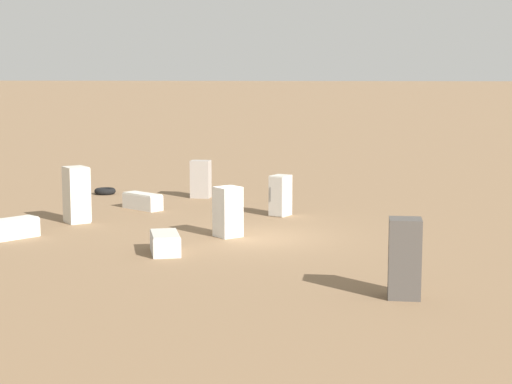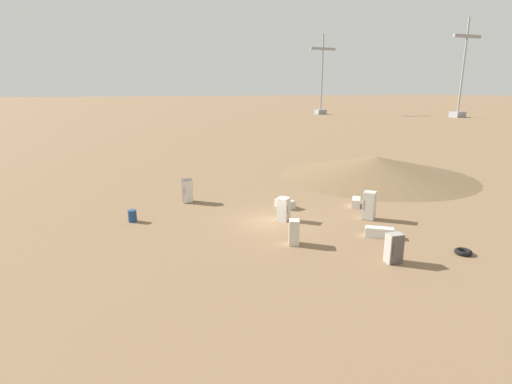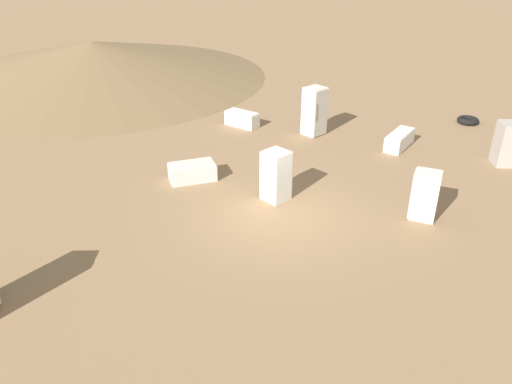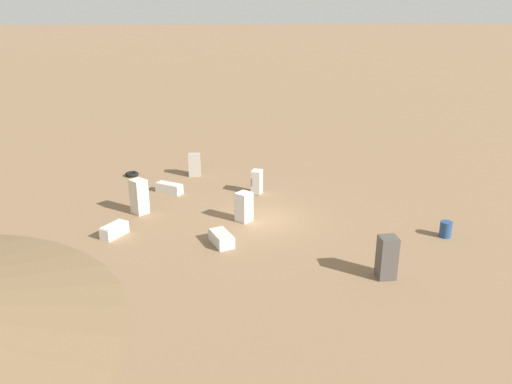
# 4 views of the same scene
# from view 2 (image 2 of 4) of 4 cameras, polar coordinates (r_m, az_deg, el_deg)

# --- Properties ---
(ground_plane) EXTENTS (1000.00, 1000.00, 0.00)m
(ground_plane) POSITION_cam_2_polar(r_m,az_deg,el_deg) (27.01, 2.09, -4.29)
(ground_plane) COLOR #846647
(dirt_mound) EXTENTS (19.40, 19.40, 2.02)m
(dirt_mound) POSITION_cam_2_polar(r_m,az_deg,el_deg) (42.56, 16.81, 3.48)
(dirt_mound) COLOR brown
(dirt_mound) RESTS_ON ground_plane
(power_pylon_0) EXTENTS (10.31, 3.54, 29.47)m
(power_pylon_0) POSITION_cam_2_polar(r_m,az_deg,el_deg) (143.27, 27.21, 13.14)
(power_pylon_0) COLOR gray
(power_pylon_0) RESTS_ON ground_plane
(power_pylon_1) EXTENTS (9.39, 3.22, 26.83)m
(power_pylon_1) POSITION_cam_2_polar(r_m,az_deg,el_deg) (145.76, 9.32, 14.18)
(power_pylon_1) COLOR gray
(power_pylon_1) RESTS_ON ground_plane
(discarded_fridge_0) EXTENTS (1.74, 1.47, 0.61)m
(discarded_fridge_0) POSITION_cam_2_polar(r_m,az_deg,el_deg) (25.34, 17.23, -5.53)
(discarded_fridge_0) COLOR white
(discarded_fridge_0) RESTS_ON ground_plane
(discarded_fridge_1) EXTENTS (0.82, 0.91, 1.48)m
(discarded_fridge_1) POSITION_cam_2_polar(r_m,az_deg,el_deg) (23.10, 5.46, -5.72)
(discarded_fridge_1) COLOR beige
(discarded_fridge_1) RESTS_ON ground_plane
(discarded_fridge_2) EXTENTS (1.01, 1.01, 1.59)m
(discarded_fridge_2) POSITION_cam_2_polar(r_m,az_deg,el_deg) (27.18, 3.97, -2.44)
(discarded_fridge_2) COLOR white
(discarded_fridge_2) RESTS_ON ground_plane
(discarded_fridge_3) EXTENTS (0.74, 0.76, 1.85)m
(discarded_fridge_3) POSITION_cam_2_polar(r_m,az_deg,el_deg) (31.90, -9.78, 0.19)
(discarded_fridge_3) COLOR #4C4742
(discarded_fridge_3) RESTS_ON ground_plane
(discarded_fridge_4) EXTENTS (1.23, 1.69, 0.59)m
(discarded_fridge_4) POSITION_cam_2_polar(r_m,az_deg,el_deg) (30.25, 4.18, -1.66)
(discarded_fridge_4) COLOR silver
(discarded_fridge_4) RESTS_ON ground_plane
(discarded_fridge_5) EXTENTS (0.82, 0.65, 1.55)m
(discarded_fridge_5) POSITION_cam_2_polar(r_m,az_deg,el_deg) (21.86, 19.12, -7.59)
(discarded_fridge_5) COLOR #A89E93
(discarded_fridge_5) RESTS_ON ground_plane
(discarded_fridge_6) EXTENTS (1.34, 1.53, 0.63)m
(discarded_fridge_6) POSITION_cam_2_polar(r_m,az_deg,el_deg) (31.42, 14.11, -1.43)
(discarded_fridge_6) COLOR white
(discarded_fridge_6) RESTS_ON ground_plane
(discarded_fridge_7) EXTENTS (1.07, 1.07, 1.95)m
(discarded_fridge_7) POSITION_cam_2_polar(r_m,az_deg,el_deg) (28.37, 15.87, -1.87)
(discarded_fridge_7) COLOR beige
(discarded_fridge_7) RESTS_ON ground_plane
(scrap_tire) EXTENTS (0.91, 0.91, 0.26)m
(scrap_tire) POSITION_cam_2_polar(r_m,az_deg,el_deg) (24.62, 27.49, -7.59)
(scrap_tire) COLOR black
(scrap_tire) RESTS_ON ground_plane
(rusty_barrel) EXTENTS (0.58, 0.58, 0.80)m
(rusty_barrel) POSITION_cam_2_polar(r_m,az_deg,el_deg) (28.21, -17.25, -3.28)
(rusty_barrel) COLOR navy
(rusty_barrel) RESTS_ON ground_plane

